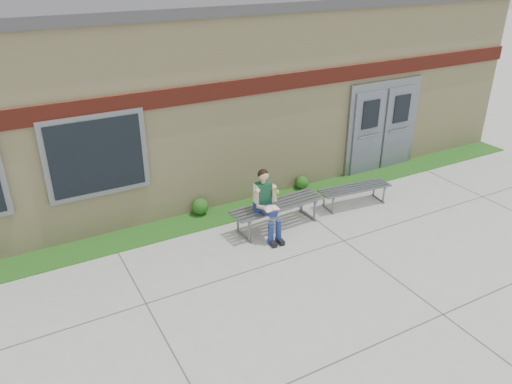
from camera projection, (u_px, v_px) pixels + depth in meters
ground at (317, 268)px, 8.95m from camera, size 80.00×80.00×0.00m
grass_strip at (249, 208)px, 10.99m from camera, size 16.00×0.80×0.02m
school_building at (186, 81)px, 12.73m from camera, size 16.20×6.22×4.20m
bench_left at (277, 209)px, 10.11m from camera, size 2.02×0.66×0.52m
bench_right at (355, 191)px, 11.01m from camera, size 1.69×0.62×0.43m
girl at (267, 202)px, 9.64m from camera, size 0.47×0.78×1.38m
shrub_mid at (200, 206)px, 10.65m from camera, size 0.35×0.35×0.35m
shrub_east at (302, 183)px, 11.79m from camera, size 0.31×0.31×0.31m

